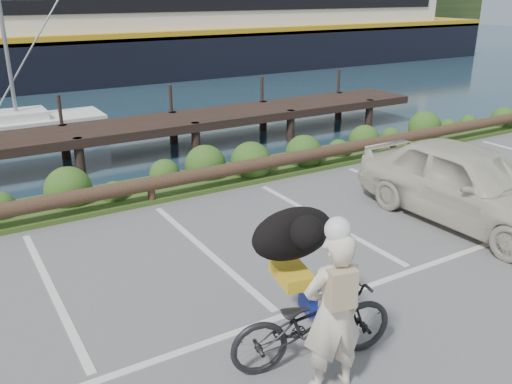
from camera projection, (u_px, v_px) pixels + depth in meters
ground at (266, 304)px, 7.88m from camera, size 72.00×72.00×0.00m
vegetation_strip at (141, 192)px, 12.12m from camera, size 34.00×1.60×0.10m
log_rail at (152, 204)px, 11.57m from camera, size 32.00×0.30×0.60m
bicycle at (313, 322)px, 6.48m from camera, size 2.18×1.13×1.09m
cyclist at (333, 313)px, 5.90m from camera, size 0.79×0.60×1.95m
dog at (293, 234)px, 6.77m from camera, size 0.79×1.25×0.67m
parked_car at (468, 184)px, 10.44m from camera, size 1.99×4.63×1.56m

